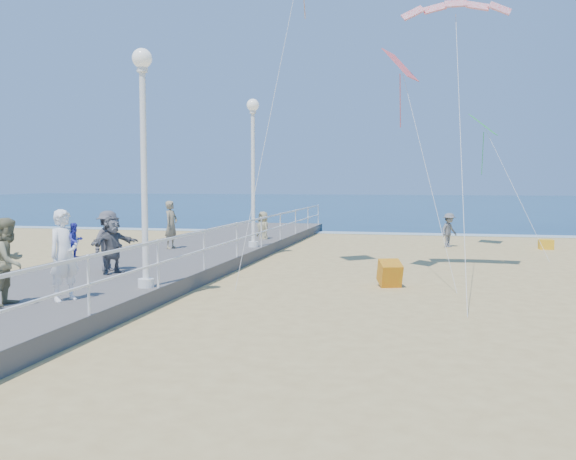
% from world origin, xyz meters
% --- Properties ---
extents(ground, '(160.00, 160.00, 0.00)m').
position_xyz_m(ground, '(0.00, 0.00, 0.00)').
color(ground, tan).
rests_on(ground, ground).
extents(ocean, '(160.00, 90.00, 0.05)m').
position_xyz_m(ocean, '(0.00, 65.00, 0.01)').
color(ocean, '#0D3050').
rests_on(ocean, ground).
extents(surf_line, '(160.00, 1.20, 0.04)m').
position_xyz_m(surf_line, '(0.00, 20.50, 0.03)').
color(surf_line, white).
rests_on(surf_line, ground).
extents(boardwalk, '(5.00, 44.00, 0.40)m').
position_xyz_m(boardwalk, '(-7.50, 0.00, 0.20)').
color(boardwalk, slate).
rests_on(boardwalk, ground).
extents(railing, '(0.05, 42.00, 0.55)m').
position_xyz_m(railing, '(-5.05, 0.00, 1.25)').
color(railing, white).
rests_on(railing, boardwalk).
extents(lamp_post_mid, '(0.44, 0.44, 5.32)m').
position_xyz_m(lamp_post_mid, '(-5.35, 0.00, 3.66)').
color(lamp_post_mid, white).
rests_on(lamp_post_mid, boardwalk).
extents(lamp_post_far, '(0.44, 0.44, 5.32)m').
position_xyz_m(lamp_post_far, '(-5.35, 9.00, 3.66)').
color(lamp_post_far, white).
rests_on(lamp_post_far, boardwalk).
extents(woman_holding_toddler, '(0.68, 0.79, 1.84)m').
position_xyz_m(woman_holding_toddler, '(-6.24, -1.83, 1.32)').
color(woman_holding_toddler, white).
rests_on(woman_holding_toddler, boardwalk).
extents(toddler_held, '(0.39, 0.43, 0.71)m').
position_xyz_m(toddler_held, '(-6.09, -1.68, 1.61)').
color(toddler_held, '#2E31AC').
rests_on(toddler_held, boardwalk).
extents(spectator_1, '(0.73, 0.89, 1.70)m').
position_xyz_m(spectator_1, '(-7.04, -2.47, 1.25)').
color(spectator_1, gray).
rests_on(spectator_1, boardwalk).
extents(spectator_2, '(0.80, 1.14, 1.62)m').
position_xyz_m(spectator_2, '(-7.45, 2.20, 1.21)').
color(spectator_2, '#525156').
rests_on(spectator_2, boardwalk).
extents(spectator_5, '(1.04, 1.46, 1.52)m').
position_xyz_m(spectator_5, '(-7.12, 1.81, 1.16)').
color(spectator_5, slate).
rests_on(spectator_5, boardwalk).
extents(spectator_6, '(0.49, 0.67, 1.70)m').
position_xyz_m(spectator_6, '(-8.04, 7.84, 1.25)').
color(spectator_6, gray).
rests_on(spectator_6, boardwalk).
extents(beach_walker_a, '(0.99, 1.07, 1.45)m').
position_xyz_m(beach_walker_a, '(1.69, 14.45, 0.72)').
color(beach_walker_a, slate).
rests_on(beach_walker_a, ground).
extents(beach_walker_c, '(0.87, 0.88, 1.54)m').
position_xyz_m(beach_walker_c, '(-5.83, 12.23, 0.77)').
color(beach_walker_c, gray).
rests_on(beach_walker_c, ground).
extents(box_kite, '(0.75, 0.85, 0.74)m').
position_xyz_m(box_kite, '(-0.11, 3.66, 0.30)').
color(box_kite, '#C64A0B').
rests_on(box_kite, ground).
extents(beach_chair_left, '(0.55, 0.55, 0.40)m').
position_xyz_m(beach_chair_left, '(5.55, 14.47, 0.20)').
color(beach_chair_left, '#F0A919').
rests_on(beach_chair_left, ground).
extents(kite_parafoil, '(3.15, 0.94, 0.65)m').
position_xyz_m(kite_parafoil, '(1.52, 6.10, 7.87)').
color(kite_parafoil, red).
extents(kite_diamond_pink, '(1.06, 1.32, 0.86)m').
position_xyz_m(kite_diamond_pink, '(-0.01, 5.95, 6.17)').
color(kite_diamond_pink, '#E6545D').
extents(kite_diamond_green, '(1.30, 1.52, 0.85)m').
position_xyz_m(kite_diamond_green, '(3.01, 14.92, 5.13)').
color(kite_diamond_green, green).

